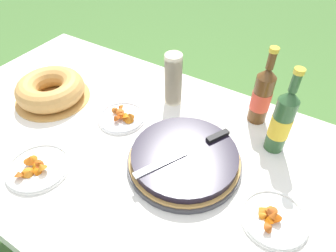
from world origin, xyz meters
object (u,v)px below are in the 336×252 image
bundt_cake (51,89)px  cider_bottle_green (282,121)px  snack_plate_left (37,167)px  snack_plate_near (273,218)px  berry_tart (184,159)px  snack_plate_right (122,117)px  cup_stack (173,79)px  serving_knife (192,148)px  cider_bottle_amber (262,95)px

bundt_cake → cider_bottle_green: cider_bottle_green is taller
cider_bottle_green → snack_plate_left: (-0.65, -0.53, -0.12)m
cider_bottle_green → snack_plate_near: 0.33m
berry_tart → bundt_cake: 0.67m
snack_plate_near → berry_tart: bearing=171.7°
snack_plate_left → snack_plate_right: snack_plate_right is taller
snack_plate_left → snack_plate_right: bearing=76.6°
berry_tart → cup_stack: (-0.21, 0.28, 0.09)m
snack_plate_near → serving_knife: bearing=166.7°
snack_plate_near → bundt_cake: bearing=176.1°
cup_stack → cider_bottle_green: cider_bottle_green is taller
cider_bottle_amber → berry_tart: bearing=-110.1°
serving_knife → cup_stack: bearing=-111.5°
berry_tart → snack_plate_near: size_ratio=1.99×
cider_bottle_amber → snack_plate_right: cider_bottle_amber is taller
cup_stack → snack_plate_right: cup_stack is taller
snack_plate_near → snack_plate_right: size_ratio=1.04×
berry_tart → cup_stack: size_ratio=1.73×
berry_tart → snack_plate_left: (-0.41, -0.29, -0.01)m
bundt_cake → snack_plate_left: (0.26, -0.31, -0.04)m
berry_tart → serving_knife: bearing=63.4°
cider_bottle_green → berry_tart: bearing=-134.5°
bundt_cake → snack_plate_near: bundt_cake is taller
serving_knife → snack_plate_left: size_ratio=1.60×
snack_plate_left → serving_knife: bearing=36.2°
serving_knife → cider_bottle_amber: bearing=-172.9°
cider_bottle_green → cider_bottle_amber: cider_bottle_green is taller
cider_bottle_green → cider_bottle_amber: (-0.11, 0.12, -0.01)m
berry_tart → snack_plate_left: berry_tart is taller
bundt_cake → berry_tart: bearing=-1.7°
cider_bottle_green → snack_plate_right: cider_bottle_green is taller
cider_bottle_amber → snack_plate_right: 0.55m
berry_tart → snack_plate_left: bearing=-145.3°
snack_plate_near → snack_plate_left: size_ratio=0.92×
serving_knife → snack_plate_near: bearing=103.4°
bundt_cake → cider_bottle_amber: cider_bottle_amber is taller
serving_knife → snack_plate_near: serving_knife is taller
cup_stack → cider_bottle_amber: size_ratio=0.71×
bundt_cake → snack_plate_near: (1.00, -0.07, -0.04)m
serving_knife → snack_plate_near: (0.32, -0.07, -0.05)m
cup_stack → bundt_cake: bearing=-150.3°
berry_tart → cup_stack: cup_stack is taller
cup_stack → snack_plate_left: cup_stack is taller
berry_tart → snack_plate_right: snack_plate_right is taller
bundt_cake → snack_plate_left: bearing=-49.9°
bundt_cake → snack_plate_right: bearing=8.5°
snack_plate_left → snack_plate_near: bearing=17.8°
serving_knife → cider_bottle_amber: 0.36m
snack_plate_left → cider_bottle_amber: bearing=49.8°
cup_stack → cider_bottle_amber: 0.35m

